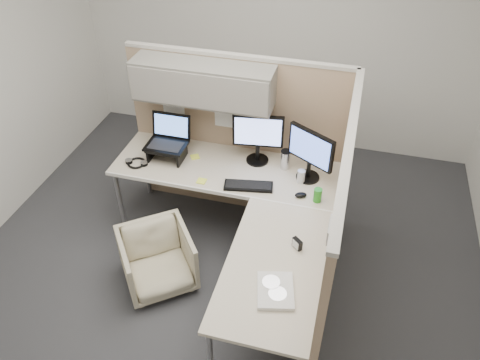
% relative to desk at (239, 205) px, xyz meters
% --- Properties ---
extents(ground, '(4.50, 4.50, 0.00)m').
position_rel_desk_xyz_m(ground, '(-0.12, -0.13, -0.69)').
color(ground, '#303034').
rests_on(ground, ground).
extents(partition_back, '(2.00, 0.36, 1.63)m').
position_rel_desk_xyz_m(partition_back, '(-0.34, 0.70, 0.41)').
color(partition_back, tan).
rests_on(partition_back, ground).
extents(partition_right, '(0.07, 2.03, 1.63)m').
position_rel_desk_xyz_m(partition_right, '(0.78, -0.19, 0.13)').
color(partition_right, tan).
rests_on(partition_right, ground).
extents(desk, '(2.00, 1.98, 0.73)m').
position_rel_desk_xyz_m(desk, '(0.00, 0.00, 0.00)').
color(desk, beige).
rests_on(desk, ground).
extents(office_chair, '(0.76, 0.75, 0.57)m').
position_rel_desk_xyz_m(office_chair, '(-0.60, -0.37, -0.40)').
color(office_chair, beige).
rests_on(office_chair, ground).
extents(monitor_left, '(0.44, 0.20, 0.47)m').
position_rel_desk_xyz_m(monitor_left, '(0.01, 0.58, 0.32)').
color(monitor_left, black).
rests_on(monitor_left, desk).
extents(monitor_right, '(0.40, 0.25, 0.47)m').
position_rel_desk_xyz_m(monitor_right, '(0.49, 0.45, 0.32)').
color(monitor_right, black).
rests_on(monitor_right, desk).
extents(laptop_station, '(0.36, 0.31, 0.37)m').
position_rel_desk_xyz_m(laptop_station, '(-0.78, 0.44, 0.19)').
color(laptop_station, black).
rests_on(laptop_station, desk).
extents(keyboard, '(0.42, 0.20, 0.02)m').
position_rel_desk_xyz_m(keyboard, '(0.03, 0.20, 0.05)').
color(keyboard, black).
rests_on(keyboard, desk).
extents(mouse, '(0.12, 0.10, 0.04)m').
position_rel_desk_xyz_m(mouse, '(0.47, 0.19, 0.06)').
color(mouse, black).
rests_on(mouse, desk).
extents(travel_mug, '(0.09, 0.09, 0.18)m').
position_rel_desk_xyz_m(travel_mug, '(0.27, 0.54, 0.13)').
color(travel_mug, silver).
rests_on(travel_mug, desk).
extents(soda_can_green, '(0.07, 0.07, 0.12)m').
position_rel_desk_xyz_m(soda_can_green, '(0.61, 0.17, 0.10)').
color(soda_can_green, '#268C1E').
rests_on(soda_can_green, desk).
extents(soda_can_silver, '(0.07, 0.07, 0.12)m').
position_rel_desk_xyz_m(soda_can_silver, '(0.44, 0.38, 0.10)').
color(soda_can_silver, silver).
rests_on(soda_can_silver, desk).
extents(sticky_note_a, '(0.08, 0.08, 0.01)m').
position_rel_desk_xyz_m(sticky_note_a, '(-0.37, 0.17, 0.05)').
color(sticky_note_a, '#E9F640').
rests_on(sticky_note_a, desk).
extents(sticky_note_c, '(0.10, 0.10, 0.01)m').
position_rel_desk_xyz_m(sticky_note_c, '(-0.55, 0.48, 0.05)').
color(sticky_note_c, '#E9F640').
rests_on(sticky_note_c, desk).
extents(headphones, '(0.21, 0.17, 0.03)m').
position_rel_desk_xyz_m(headphones, '(-1.01, 0.25, 0.06)').
color(headphones, black).
rests_on(headphones, desk).
extents(paper_stack, '(0.30, 0.34, 0.03)m').
position_rel_desk_xyz_m(paper_stack, '(0.47, -0.81, 0.06)').
color(paper_stack, white).
rests_on(paper_stack, desk).
extents(desk_clock, '(0.08, 0.08, 0.08)m').
position_rel_desk_xyz_m(desk_clock, '(0.54, -0.38, 0.08)').
color(desk_clock, black).
rests_on(desk_clock, desk).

